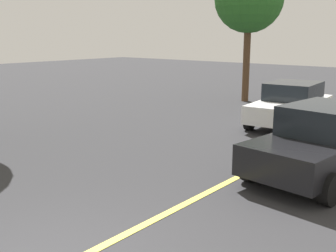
{
  "coord_description": "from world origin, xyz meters",
  "views": [
    {
      "loc": [
        -2.76,
        -4.44,
        3.18
      ],
      "look_at": [
        2.98,
        0.36,
        1.51
      ],
      "focal_mm": 43.62,
      "sensor_mm": 36.0,
      "label": 1
    }
  ],
  "objects": [
    {
      "name": "car_white_crossing",
      "position": [
        11.09,
        1.38,
        0.78
      ],
      "size": [
        4.47,
        2.36,
        1.54
      ],
      "color": "white",
      "rests_on": "ground_plane"
    },
    {
      "name": "lane_marking_centre",
      "position": [
        3.0,
        0.0,
        0.01
      ],
      "size": [
        28.0,
        0.16,
        0.01
      ],
      "primitive_type": "cube",
      "color": "#E0D14C"
    },
    {
      "name": "car_black_mid_road",
      "position": [
        6.4,
        -1.4,
        0.82
      ],
      "size": [
        4.42,
        2.38,
        1.63
      ],
      "color": "black",
      "rests_on": "ground_plane"
    }
  ]
}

